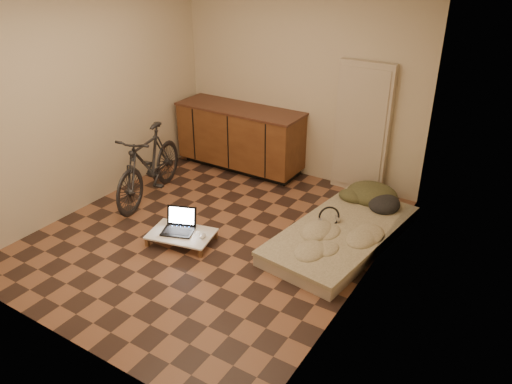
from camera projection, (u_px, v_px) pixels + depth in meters
The scene contains 10 objects.
room_shell at pixel (208, 125), 5.08m from camera, with size 3.50×4.00×2.60m.
cabinets at pixel (240, 138), 7.10m from camera, with size 1.84×0.62×0.91m.
appliance_panel at pixel (362, 129), 6.30m from camera, with size 0.70×0.10×1.70m, color #C2B199.
bicycle at pixel (148, 161), 6.24m from camera, with size 0.46×1.58×1.02m, color black.
futon at pixel (341, 235), 5.50m from camera, with size 1.18×2.07×0.17m.
clothing_pile at pixel (375, 191), 5.98m from camera, with size 0.66×0.55×0.26m, color #3E3F24, non-canonical shape.
headphones at pixel (329, 216), 5.52m from camera, with size 0.26×0.24×0.18m, color black, non-canonical shape.
lap_desk at pixel (181, 234), 5.47m from camera, with size 0.78×0.59×0.12m.
laptop at pixel (179, 226), 5.51m from camera, with size 0.42×0.40×0.23m.
mouse at pixel (203, 236), 5.38m from camera, with size 0.06×0.11×0.04m, color silver.
Camera 1 is at (2.99, -3.84, 2.99)m, focal length 35.00 mm.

